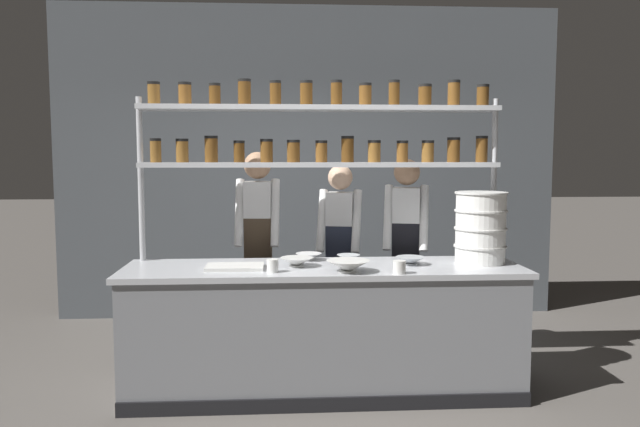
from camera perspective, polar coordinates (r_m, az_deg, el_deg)
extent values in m
plane|color=#5B5651|center=(4.70, 0.32, -15.93)|extent=(40.00, 40.00, 0.00)
cube|color=#4C5156|center=(6.59, -1.03, 4.62)|extent=(5.23, 0.12, 3.24)
cube|color=gray|center=(4.56, 0.32, -10.78)|extent=(2.77, 0.72, 0.88)
cube|color=#B7BABF|center=(4.45, 0.32, -5.08)|extent=(2.83, 0.76, 0.04)
cube|color=black|center=(4.35, 0.67, -17.06)|extent=(2.77, 0.03, 0.10)
cylinder|color=#B7BABF|center=(4.85, -15.92, -2.42)|extent=(0.04, 0.04, 2.13)
cylinder|color=#B7BABF|center=(5.02, 15.46, -2.16)|extent=(0.04, 0.04, 2.13)
cube|color=#B7BABF|center=(4.71, 0.04, 4.49)|extent=(2.67, 0.28, 0.04)
cylinder|color=brown|center=(4.79, -14.79, 5.48)|extent=(0.08, 0.08, 0.16)
cylinder|color=black|center=(4.79, -14.82, 6.54)|extent=(0.08, 0.08, 0.02)
cylinder|color=brown|center=(4.75, -12.48, 5.52)|extent=(0.09, 0.09, 0.15)
cylinder|color=black|center=(4.76, -12.50, 6.57)|extent=(0.09, 0.09, 0.02)
cylinder|color=brown|center=(4.73, -9.91, 5.70)|extent=(0.10, 0.10, 0.18)
cylinder|color=black|center=(4.73, -9.93, 6.89)|extent=(0.10, 0.10, 0.02)
cylinder|color=#513314|center=(4.71, -7.40, 5.52)|extent=(0.08, 0.08, 0.14)
cylinder|color=black|center=(4.71, -7.41, 6.51)|extent=(0.08, 0.08, 0.02)
cylinder|color=brown|center=(4.70, -4.91, 5.62)|extent=(0.09, 0.09, 0.15)
cylinder|color=black|center=(4.70, -4.91, 6.68)|extent=(0.10, 0.10, 0.02)
cylinder|color=brown|center=(4.70, -2.44, 5.60)|extent=(0.10, 0.10, 0.15)
cylinder|color=black|center=(4.70, -2.45, 6.62)|extent=(0.10, 0.10, 0.02)
cylinder|color=brown|center=(4.71, 0.13, 5.58)|extent=(0.09, 0.09, 0.14)
cylinder|color=black|center=(4.71, 0.13, 6.57)|extent=(0.09, 0.09, 0.02)
cylinder|color=#513314|center=(4.73, 2.53, 5.78)|extent=(0.10, 0.10, 0.18)
cylinder|color=black|center=(4.73, 2.54, 6.97)|extent=(0.10, 0.10, 0.02)
cylinder|color=brown|center=(4.75, 4.98, 5.57)|extent=(0.10, 0.10, 0.15)
cylinder|color=black|center=(4.75, 4.99, 6.57)|extent=(0.10, 0.10, 0.02)
cylinder|color=brown|center=(4.79, 7.53, 5.53)|extent=(0.09, 0.09, 0.14)
cylinder|color=black|center=(4.79, 7.54, 6.51)|extent=(0.09, 0.09, 0.02)
cylinder|color=brown|center=(4.83, 9.82, 5.51)|extent=(0.09, 0.09, 0.15)
cylinder|color=black|center=(4.83, 9.84, 6.49)|extent=(0.09, 0.09, 0.02)
cylinder|color=brown|center=(4.88, 12.11, 5.60)|extent=(0.10, 0.10, 0.17)
cylinder|color=black|center=(4.88, 12.13, 6.70)|extent=(0.10, 0.10, 0.02)
cylinder|color=brown|center=(4.95, 14.56, 5.61)|extent=(0.09, 0.09, 0.18)
cylinder|color=black|center=(4.95, 14.59, 6.76)|extent=(0.09, 0.09, 0.02)
cube|color=#B7BABF|center=(4.72, 0.04, 9.60)|extent=(2.67, 0.28, 0.04)
cylinder|color=brown|center=(4.81, -14.95, 10.45)|extent=(0.09, 0.09, 0.15)
cylinder|color=black|center=(4.82, -14.98, 11.44)|extent=(0.09, 0.09, 0.02)
cylinder|color=brown|center=(4.77, -12.25, 10.54)|extent=(0.10, 0.10, 0.15)
cylinder|color=black|center=(4.78, -12.27, 11.53)|extent=(0.10, 0.10, 0.02)
cylinder|color=#513314|center=(4.74, -9.60, 10.58)|extent=(0.08, 0.08, 0.14)
cylinder|color=black|center=(4.75, -9.61, 11.54)|extent=(0.09, 0.09, 0.02)
cylinder|color=#513314|center=(4.73, -6.92, 10.83)|extent=(0.10, 0.10, 0.17)
cylinder|color=black|center=(4.74, -6.93, 11.98)|extent=(0.10, 0.10, 0.02)
cylinder|color=#513314|center=(4.72, -4.09, 10.80)|extent=(0.08, 0.08, 0.16)
cylinder|color=black|center=(4.73, -4.10, 11.90)|extent=(0.09, 0.09, 0.02)
cylinder|color=#513314|center=(4.72, -1.26, 10.82)|extent=(0.09, 0.09, 0.16)
cylinder|color=black|center=(4.73, -1.27, 11.93)|extent=(0.10, 0.10, 0.02)
cylinder|color=#513314|center=(4.74, 1.51, 10.83)|extent=(0.09, 0.09, 0.17)
cylinder|color=black|center=(4.75, 1.52, 11.97)|extent=(0.09, 0.09, 0.02)
cylinder|color=brown|center=(4.76, 4.16, 10.67)|extent=(0.09, 0.09, 0.15)
cylinder|color=black|center=(4.77, 4.17, 11.68)|extent=(0.10, 0.10, 0.02)
cylinder|color=#513314|center=(4.80, 6.79, 10.75)|extent=(0.08, 0.08, 0.17)
cylinder|color=black|center=(4.81, 6.81, 11.90)|extent=(0.08, 0.08, 0.02)
cylinder|color=#513314|center=(4.85, 9.57, 10.49)|extent=(0.10, 0.10, 0.14)
cylinder|color=black|center=(4.85, 9.58, 11.46)|extent=(0.10, 0.10, 0.02)
cylinder|color=brown|center=(4.90, 12.13, 10.57)|extent=(0.09, 0.09, 0.18)
cylinder|color=black|center=(4.91, 12.16, 11.71)|extent=(0.09, 0.09, 0.02)
cylinder|color=#513314|center=(4.96, 14.66, 10.28)|extent=(0.09, 0.09, 0.15)
cylinder|color=black|center=(4.97, 14.68, 11.23)|extent=(0.09, 0.09, 0.02)
cylinder|color=black|center=(5.27, -6.49, -8.82)|extent=(0.11, 0.11, 0.84)
cylinder|color=black|center=(5.26, -4.74, -8.84)|extent=(0.11, 0.11, 0.84)
cube|color=#473828|center=(5.15, -5.68, -2.37)|extent=(0.23, 0.18, 0.36)
cube|color=white|center=(5.12, -5.71, 1.28)|extent=(0.23, 0.19, 0.30)
sphere|color=#A37A5B|center=(5.11, -5.74, 4.39)|extent=(0.22, 0.22, 0.22)
cylinder|color=white|center=(5.08, -7.39, 0.08)|extent=(0.08, 0.26, 0.55)
cylinder|color=white|center=(5.06, -4.12, 0.09)|extent=(0.08, 0.26, 0.55)
cylinder|color=black|center=(5.36, 0.98, -8.85)|extent=(0.11, 0.11, 0.78)
cylinder|color=black|center=(5.33, 2.69, -8.92)|extent=(0.11, 0.11, 0.78)
cube|color=#232838|center=(5.24, 1.85, -2.92)|extent=(0.25, 0.22, 0.34)
cube|color=white|center=(5.20, 1.86, 0.44)|extent=(0.26, 0.23, 0.28)
sphere|color=tan|center=(5.18, 1.87, 3.32)|extent=(0.21, 0.21, 0.21)
cylinder|color=white|center=(5.17, 0.17, -0.62)|extent=(0.13, 0.25, 0.52)
cylinder|color=white|center=(5.13, 3.36, -0.68)|extent=(0.13, 0.25, 0.52)
cylinder|color=black|center=(5.30, 6.91, -8.92)|extent=(0.11, 0.11, 0.81)
cylinder|color=black|center=(5.29, 8.66, -8.96)|extent=(0.11, 0.11, 0.81)
cube|color=black|center=(5.18, 7.86, -2.73)|extent=(0.26, 0.22, 0.35)
cube|color=white|center=(5.15, 7.91, 0.77)|extent=(0.26, 0.23, 0.29)
sphere|color=#A37A5B|center=(5.13, 7.95, 3.77)|extent=(0.21, 0.21, 0.21)
cylinder|color=white|center=(5.11, 6.24, -0.34)|extent=(0.13, 0.26, 0.53)
cylinder|color=white|center=(5.09, 9.49, -0.40)|extent=(0.13, 0.26, 0.53)
cylinder|color=white|center=(4.72, 14.40, -3.68)|extent=(0.36, 0.36, 0.12)
cylinder|color=silver|center=(4.71, 14.42, -2.90)|extent=(0.38, 0.38, 0.01)
cylinder|color=white|center=(4.70, 14.44, -2.12)|extent=(0.36, 0.36, 0.12)
cylinder|color=silver|center=(4.70, 14.46, -1.33)|extent=(0.38, 0.38, 0.01)
cylinder|color=white|center=(4.69, 14.48, -0.54)|extent=(0.36, 0.36, 0.12)
cylinder|color=silver|center=(4.68, 14.50, 0.26)|extent=(0.38, 0.38, 0.01)
cylinder|color=white|center=(4.68, 14.52, 1.05)|extent=(0.36, 0.36, 0.12)
cylinder|color=silver|center=(4.67, 14.53, 1.85)|extent=(0.38, 0.38, 0.01)
cube|color=silver|center=(4.39, -7.80, -4.86)|extent=(0.40, 0.26, 0.02)
cylinder|color=#B2B7BC|center=(4.55, 8.26, -4.58)|extent=(0.09, 0.09, 0.01)
cone|color=#B2B7BC|center=(4.55, 8.26, -4.30)|extent=(0.21, 0.21, 0.06)
cylinder|color=silver|center=(4.44, -2.12, -4.79)|extent=(0.11, 0.11, 0.01)
cone|color=silver|center=(4.43, -2.12, -4.46)|extent=(0.24, 0.24, 0.06)
cylinder|color=white|center=(4.69, -1.05, -4.22)|extent=(0.09, 0.09, 0.01)
cone|color=white|center=(4.69, -1.05, -3.97)|extent=(0.20, 0.20, 0.05)
cylinder|color=silver|center=(4.23, 2.58, -5.30)|extent=(0.13, 0.13, 0.01)
cone|color=silver|center=(4.22, 2.58, -4.84)|extent=(0.30, 0.30, 0.08)
cylinder|color=silver|center=(4.67, 2.61, -4.29)|extent=(0.08, 0.08, 0.01)
cone|color=silver|center=(4.66, 2.61, -4.07)|extent=(0.17, 0.17, 0.05)
cylinder|color=silver|center=(4.22, -4.36, -4.79)|extent=(0.08, 0.08, 0.09)
cylinder|color=silver|center=(4.20, 7.28, -4.89)|extent=(0.09, 0.09, 0.09)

